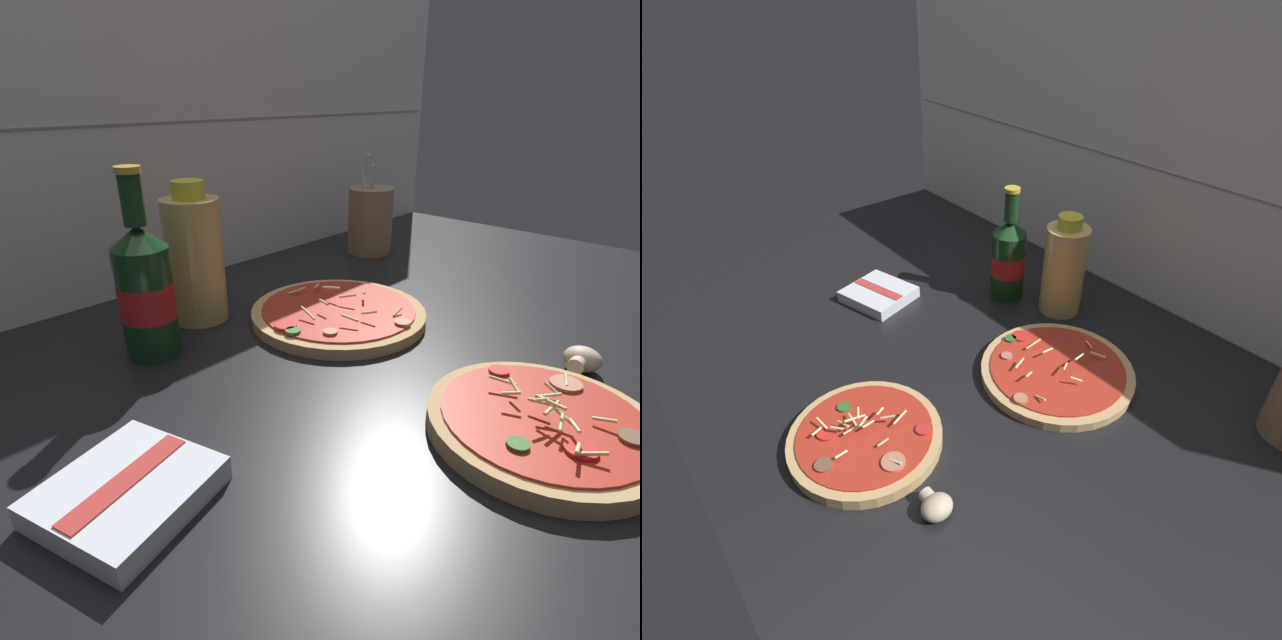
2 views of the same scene
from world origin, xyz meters
TOP-DOWN VIEW (x-y plane):
  - counter_slab at (0.00, 0.00)cm, footprint 160.00×90.00cm
  - tile_backsplash at (0.00, 45.50)cm, footprint 160.00×1.13cm
  - pizza_near at (-0.25, -22.29)cm, footprint 23.20×23.20cm
  - pizza_far at (7.53, 11.67)cm, footprint 26.74×26.74cm
  - beer_bottle at (-17.45, 22.78)cm, footprint 7.16×7.16cm
  - oil_bottle at (-6.49, 27.70)cm, footprint 8.43×8.43cm
  - mushroom_left at (16.28, -21.06)cm, footprint 4.71×4.49cm
  - utensil_crock at (39.34, 30.09)cm, footprint 9.46×9.46cm
  - dish_towel at (-33.34, -0.18)cm, footprint 15.66×14.95cm

SIDE VIEW (x-z plane):
  - counter_slab at x=0.00cm, z-range 0.00..2.50cm
  - pizza_far at x=7.53cm, z-range 1.33..5.57cm
  - pizza_near at x=-0.25cm, z-range 1.02..6.24cm
  - dish_towel at x=-33.34cm, z-range 2.43..4.99cm
  - mushroom_left at x=16.28cm, z-range 2.50..5.64cm
  - utensil_crock at x=39.34cm, z-range -0.69..19.99cm
  - beer_bottle at x=-17.45cm, z-range -0.64..23.68cm
  - oil_bottle at x=-6.49cm, z-range 1.66..22.58cm
  - tile_backsplash at x=0.00cm, z-range 0.00..60.00cm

